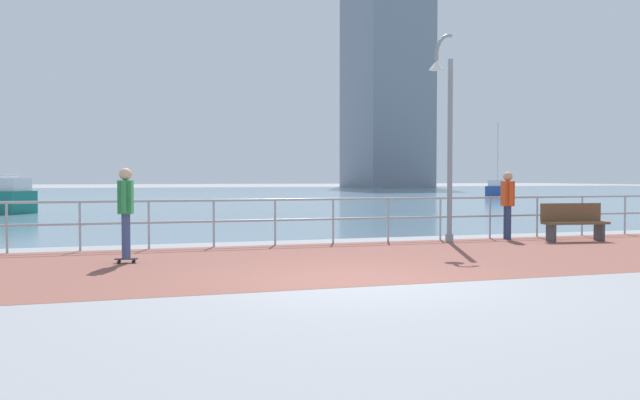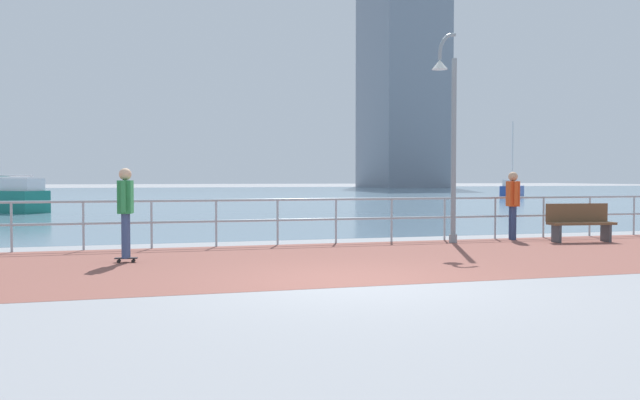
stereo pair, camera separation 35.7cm
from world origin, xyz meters
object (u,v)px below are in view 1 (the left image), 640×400
park_bench (574,222)px  sailboat_gray (497,190)px  skateboarder (126,206)px  bystander (508,200)px  lamppost (446,127)px

park_bench → sailboat_gray: bearing=60.5°
skateboarder → bystander: 9.36m
lamppost → bystander: lamppost is taller
skateboarder → park_bench: size_ratio=1.05×
lamppost → skateboarder: 7.62m
bystander → sailboat_gray: size_ratio=0.29×
lamppost → park_bench: 3.93m
bystander → sailboat_gray: 35.41m
park_bench → sailboat_gray: sailboat_gray is taller
lamppost → sailboat_gray: size_ratio=0.84×
lamppost → park_bench: size_ratio=3.02×
lamppost → park_bench: bearing=-10.4°
skateboarder → bystander: (9.15, 1.94, -0.04)m
bystander → sailboat_gray: bearing=58.0°
skateboarder → sailboat_gray: bearing=48.9°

